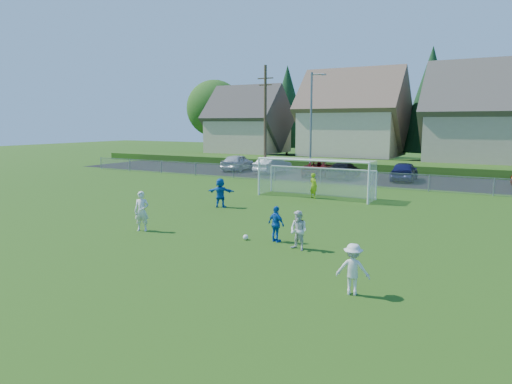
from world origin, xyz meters
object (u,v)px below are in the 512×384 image
Objects in this scene: player_white_c at (353,269)px; car_b at (273,165)px; player_white_b at (299,230)px; player_white_a at (142,211)px; car_c at (320,168)px; car_d at (344,170)px; soccer_ball at (246,237)px; goalkeeper at (313,186)px; car_e at (404,171)px; car_a at (238,162)px; player_blue_b at (220,193)px; soccer_goal at (317,172)px; player_blue_a at (276,224)px.

car_b is (-15.88, 26.48, 0.01)m from player_white_c.
player_white_a is at bearing -159.46° from player_white_b.
car_d is (2.36, -0.57, -0.01)m from car_c.
player_white_c is (10.44, -2.88, -0.16)m from player_white_a.
player_white_c is at bearing -33.52° from soccer_ball.
player_white_a is 1.10× the size of goalkeeper.
car_e is at bearing -171.51° from car_d.
car_b is at bearing 169.33° from car_a.
player_blue_b reaches higher than car_c.
player_white_c is 27.13m from car_d.
car_e is (16.17, -0.26, -0.03)m from car_a.
player_white_b is at bearing 119.73° from car_a.
player_white_c is at bearing -65.15° from soccer_goal.
soccer_goal is at bearing -63.06° from goalkeeper.
player_white_c is 0.29× the size of car_c.
soccer_ball is 11.80m from soccer_goal.
car_c is 7.22m from car_e.
player_white_b is 24.19m from car_c.
player_blue_b is 18.48m from car_e.
player_white_b reaches higher than player_blue_a.
player_white_a is 0.35× the size of car_c.
car_a is (-12.89, 12.03, 0.01)m from goalkeeper.
player_white_b is at bearing -20.87° from player_white_a.
goalkeeper is 12.15m from car_c.
player_blue_a is 11.63m from soccer_goal.
car_e is (6.64, 23.67, -0.09)m from player_white_a.
soccer_ball is at bearing 115.85° from car_a.
player_white_b is 1.02× the size of player_blue_a.
car_a is (-9.54, 23.94, -0.07)m from player_white_a.
car_a reaches higher than player_white_b.
player_white_c reaches higher than car_c.
soccer_goal is at bearing 132.27° from car_a.
player_blue_a is at bearing 123.90° from car_b.
player_white_a is at bearing 84.85° from car_c.
car_c is 11.67m from soccer_goal.
car_d is at bearing 60.47° from player_white_a.
player_white_b is at bearing 87.24° from car_e.
player_blue_a is 11.06m from goalkeeper.
car_e is (0.59, 22.50, 0.06)m from player_blue_a.
car_d is 0.65× the size of soccer_goal.
soccer_goal is (-3.97, 11.92, 0.88)m from player_white_b.
player_blue_b is 1.03× the size of goalkeeper.
goalkeeper is at bearing 70.01° from car_e.
player_blue_a is 0.88× the size of player_blue_b.
soccer_ball is 0.03× the size of soccer_goal.
player_white_c reaches higher than car_d.
goalkeeper is 17.63m from car_a.
car_c is (-3.94, 11.50, -0.10)m from goalkeeper.
player_blue_b is (-4.91, 5.61, 0.72)m from soccer_ball.
goalkeeper is 0.34× the size of car_d.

